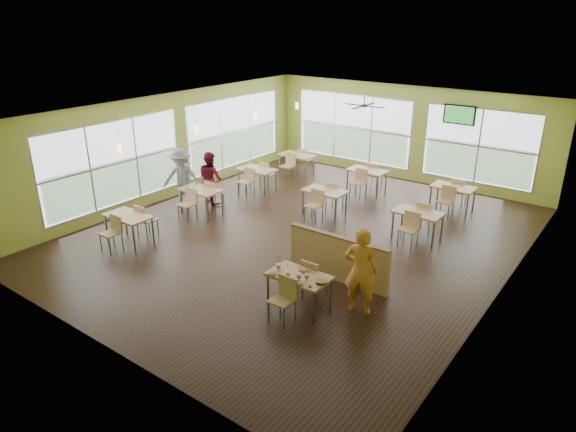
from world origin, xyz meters
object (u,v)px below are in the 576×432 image
(main_table, at_px, (299,280))
(half_wall_divider, at_px, (338,258))
(man_plaid, at_px, (361,271))
(food_basket, at_px, (321,282))

(main_table, xyz_separation_m, half_wall_divider, (0.00, 1.45, -0.11))
(man_plaid, distance_m, food_basket, 0.80)
(man_plaid, relative_size, food_basket, 8.26)
(food_basket, bearing_deg, main_table, 178.07)
(main_table, xyz_separation_m, food_basket, (0.52, -0.02, 0.15))
(main_table, distance_m, half_wall_divider, 1.45)
(half_wall_divider, relative_size, food_basket, 11.19)
(main_table, height_order, half_wall_divider, half_wall_divider)
(man_plaid, bearing_deg, main_table, 15.44)
(half_wall_divider, distance_m, food_basket, 1.58)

